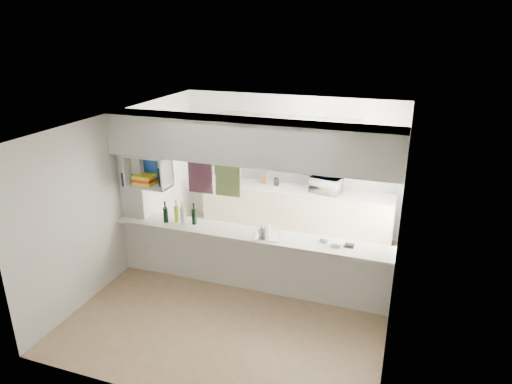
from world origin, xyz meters
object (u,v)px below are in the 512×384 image
at_px(dish_rack, 267,232).
at_px(wine_bottles, 180,215).
at_px(microwave, 326,185).
at_px(bowl, 325,175).

distance_m(dish_rack, wine_bottles, 1.43).
xyz_separation_m(microwave, dish_rack, (-0.44, -2.12, -0.07)).
bearing_deg(dish_rack, wine_bottles, 169.40).
bearing_deg(bowl, wine_bottles, -131.04).
distance_m(bowl, dish_rack, 2.20).
relative_size(microwave, wine_bottles, 1.02).
bearing_deg(wine_bottles, bowl, 48.96).
bearing_deg(microwave, dish_rack, 91.24).
relative_size(microwave, dish_rack, 1.30).
distance_m(microwave, wine_bottles, 2.80).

